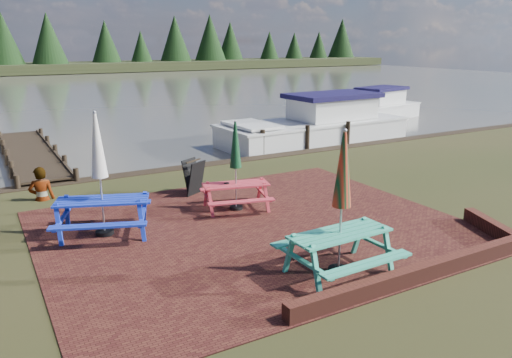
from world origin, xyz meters
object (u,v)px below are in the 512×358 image
at_px(chalkboard, 194,177).
at_px(boat_far, 375,109).
at_px(picnic_table_teal, 340,226).
at_px(person, 39,167).
at_px(picnic_table_blue, 101,194).
at_px(jetty, 31,153).
at_px(boat_near, 317,127).
at_px(picnic_table_red, 236,180).

distance_m(chalkboard, boat_far, 16.81).
xyz_separation_m(picnic_table_teal, person, (-4.06, 7.21, -0.03)).
height_order(picnic_table_blue, chalkboard, picnic_table_blue).
xyz_separation_m(picnic_table_blue, jetty, (-0.52, 9.00, -0.81)).
bearing_deg(person, picnic_table_teal, 132.01).
xyz_separation_m(boat_near, boat_far, (6.67, 3.75, -0.10)).
xyz_separation_m(boat_far, person, (-18.08, -7.20, 0.51)).
distance_m(chalkboard, boat_near, 9.17).
distance_m(jetty, boat_far, 17.81).
height_order(picnic_table_blue, boat_far, picnic_table_blue).
distance_m(picnic_table_teal, chalkboard, 5.76).
height_order(picnic_table_blue, person, picnic_table_blue).
bearing_deg(picnic_table_blue, boat_far, 52.35).
distance_m(chalkboard, person, 3.99).
bearing_deg(boat_far, picnic_table_red, 114.34).
xyz_separation_m(picnic_table_red, boat_far, (14.00, 10.39, -0.40)).
relative_size(picnic_table_red, boat_near, 0.26).
relative_size(picnic_table_teal, chalkboard, 2.76).
distance_m(picnic_table_red, picnic_table_blue, 3.23).
bearing_deg(picnic_table_blue, jetty, 114.32).
relative_size(picnic_table_teal, jetty, 0.29).
distance_m(chalkboard, jetty, 7.95).
bearing_deg(person, picnic_table_red, 154.58).
bearing_deg(boat_far, person, 99.48).
bearing_deg(boat_near, picnic_table_blue, 119.75).
bearing_deg(boat_far, chalkboard, 108.84).
xyz_separation_m(picnic_table_blue, chalkboard, (2.83, 1.80, -0.44)).
relative_size(jetty, person, 5.14).
bearing_deg(picnic_table_red, boat_near, 56.81).
bearing_deg(boat_near, boat_far, -63.44).
bearing_deg(picnic_table_red, chalkboard, 117.65).
xyz_separation_m(boat_near, person, (-11.41, -3.46, 0.41)).
bearing_deg(person, chalkboard, 170.75).
distance_m(picnic_table_blue, jetty, 9.06).
height_order(jetty, boat_far, boat_far).
xyz_separation_m(jetty, boat_near, (11.08, -2.27, 0.36)).
bearing_deg(picnic_table_teal, chalkboard, 92.26).
bearing_deg(picnic_table_red, boat_far, 51.22).
relative_size(picnic_table_blue, chalkboard, 2.81).
distance_m(picnic_table_red, boat_far, 17.44).
bearing_deg(chalkboard, jetty, 85.28).
relative_size(picnic_table_red, jetty, 0.24).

